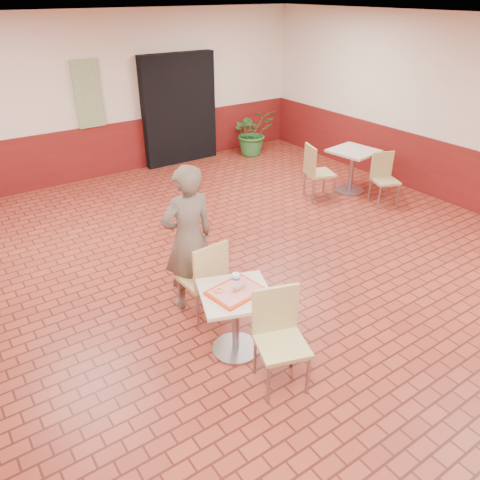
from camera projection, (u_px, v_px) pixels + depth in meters
room_shell at (288, 170)px, 5.28m from camera, size 8.01×10.01×3.01m
wainscot_band at (284, 247)px, 5.76m from camera, size 8.00×10.00×1.00m
corridor_doorway at (179, 110)px, 9.60m from camera, size 1.60×0.22×2.20m
promo_poster at (88, 94)px, 8.51m from camera, size 0.50×0.03×1.20m
main_table at (236, 312)px, 4.63m from camera, size 0.68×0.68×0.71m
chair_main_front at (279, 333)px, 4.27m from camera, size 0.56×0.56×0.96m
chair_main_back at (205, 276)px, 5.12m from camera, size 0.47×0.47×0.96m
customer at (188, 239)px, 5.18m from camera, size 0.64×0.43×1.72m
serving_tray at (235, 291)px, 4.52m from camera, size 0.49×0.38×0.03m
ring_donut at (219, 290)px, 4.49m from camera, size 0.12×0.12×0.03m
long_john_donut at (238, 287)px, 4.51m from camera, size 0.16×0.10×0.05m
paper_cup at (236, 278)px, 4.60m from camera, size 0.08×0.08×0.10m
second_table at (352, 164)px, 8.39m from camera, size 0.74×0.74×0.78m
chair_second_left at (316, 169)px, 8.09m from camera, size 0.57×0.57×0.97m
chair_second_front at (384, 175)px, 7.99m from camera, size 0.52×0.52×0.87m
potted_plant at (253, 132)px, 10.30m from camera, size 1.05×0.96×1.00m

